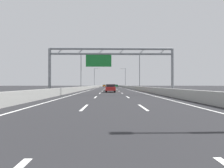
% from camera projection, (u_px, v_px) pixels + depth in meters
% --- Properties ---
extents(ground_plane, '(260.00, 260.00, 0.00)m').
position_uv_depth(ground_plane, '(110.00, 87.00, 98.37)').
color(ground_plane, '#262628').
extents(lane_dash_left_1, '(0.16, 3.00, 0.01)m').
position_uv_depth(lane_dash_left_1, '(84.00, 107.00, 10.85)').
color(lane_dash_left_1, white).
rests_on(lane_dash_left_1, ground_plane).
extents(lane_dash_left_2, '(0.16, 3.00, 0.01)m').
position_uv_depth(lane_dash_left_2, '(96.00, 97.00, 19.85)').
color(lane_dash_left_2, white).
rests_on(lane_dash_left_2, ground_plane).
extents(lane_dash_left_3, '(0.16, 3.00, 0.01)m').
position_uv_depth(lane_dash_left_3, '(100.00, 93.00, 28.85)').
color(lane_dash_left_3, white).
rests_on(lane_dash_left_3, ground_plane).
extents(lane_dash_left_4, '(0.16, 3.00, 0.01)m').
position_uv_depth(lane_dash_left_4, '(102.00, 91.00, 37.85)').
color(lane_dash_left_4, white).
rests_on(lane_dash_left_4, ground_plane).
extents(lane_dash_left_5, '(0.16, 3.00, 0.01)m').
position_uv_depth(lane_dash_left_5, '(104.00, 90.00, 46.85)').
color(lane_dash_left_5, white).
rests_on(lane_dash_left_5, ground_plane).
extents(lane_dash_left_6, '(0.16, 3.00, 0.01)m').
position_uv_depth(lane_dash_left_6, '(104.00, 89.00, 55.85)').
color(lane_dash_left_6, white).
rests_on(lane_dash_left_6, ground_plane).
extents(lane_dash_left_7, '(0.16, 3.00, 0.01)m').
position_uv_depth(lane_dash_left_7, '(105.00, 88.00, 64.85)').
color(lane_dash_left_7, white).
rests_on(lane_dash_left_7, ground_plane).
extents(lane_dash_left_8, '(0.16, 3.00, 0.01)m').
position_uv_depth(lane_dash_left_8, '(106.00, 88.00, 73.84)').
color(lane_dash_left_8, white).
rests_on(lane_dash_left_8, ground_plane).
extents(lane_dash_left_9, '(0.16, 3.00, 0.01)m').
position_uv_depth(lane_dash_left_9, '(106.00, 88.00, 82.84)').
color(lane_dash_left_9, white).
rests_on(lane_dash_left_9, ground_plane).
extents(lane_dash_left_10, '(0.16, 3.00, 0.01)m').
position_uv_depth(lane_dash_left_10, '(106.00, 87.00, 91.84)').
color(lane_dash_left_10, white).
rests_on(lane_dash_left_10, ground_plane).
extents(lane_dash_left_11, '(0.16, 3.00, 0.01)m').
position_uv_depth(lane_dash_left_11, '(107.00, 87.00, 100.84)').
color(lane_dash_left_11, white).
rests_on(lane_dash_left_11, ground_plane).
extents(lane_dash_left_12, '(0.16, 3.00, 0.01)m').
position_uv_depth(lane_dash_left_12, '(107.00, 87.00, 109.84)').
color(lane_dash_left_12, white).
rests_on(lane_dash_left_12, ground_plane).
extents(lane_dash_left_13, '(0.16, 3.00, 0.01)m').
position_uv_depth(lane_dash_left_13, '(107.00, 87.00, 118.84)').
color(lane_dash_left_13, white).
rests_on(lane_dash_left_13, ground_plane).
extents(lane_dash_left_14, '(0.16, 3.00, 0.01)m').
position_uv_depth(lane_dash_left_14, '(107.00, 87.00, 127.84)').
color(lane_dash_left_14, white).
rests_on(lane_dash_left_14, ground_plane).
extents(lane_dash_left_15, '(0.16, 3.00, 0.01)m').
position_uv_depth(lane_dash_left_15, '(107.00, 86.00, 136.84)').
color(lane_dash_left_15, white).
rests_on(lane_dash_left_15, ground_plane).
extents(lane_dash_left_16, '(0.16, 3.00, 0.01)m').
position_uv_depth(lane_dash_left_16, '(107.00, 86.00, 145.84)').
color(lane_dash_left_16, white).
rests_on(lane_dash_left_16, ground_plane).
extents(lane_dash_left_17, '(0.16, 3.00, 0.01)m').
position_uv_depth(lane_dash_left_17, '(108.00, 86.00, 154.83)').
color(lane_dash_left_17, white).
rests_on(lane_dash_left_17, ground_plane).
extents(lane_dash_right_1, '(0.16, 3.00, 0.01)m').
position_uv_depth(lane_dash_right_1, '(143.00, 107.00, 10.91)').
color(lane_dash_right_1, white).
rests_on(lane_dash_right_1, ground_plane).
extents(lane_dash_right_2, '(0.16, 3.00, 0.01)m').
position_uv_depth(lane_dash_right_2, '(128.00, 97.00, 19.90)').
color(lane_dash_right_2, white).
rests_on(lane_dash_right_2, ground_plane).
extents(lane_dash_right_3, '(0.16, 3.00, 0.01)m').
position_uv_depth(lane_dash_right_3, '(122.00, 93.00, 28.90)').
color(lane_dash_right_3, white).
rests_on(lane_dash_right_3, ground_plane).
extents(lane_dash_right_4, '(0.16, 3.00, 0.01)m').
position_uv_depth(lane_dash_right_4, '(119.00, 91.00, 37.90)').
color(lane_dash_right_4, white).
rests_on(lane_dash_right_4, ground_plane).
extents(lane_dash_right_5, '(0.16, 3.00, 0.01)m').
position_uv_depth(lane_dash_right_5, '(117.00, 90.00, 46.90)').
color(lane_dash_right_5, white).
rests_on(lane_dash_right_5, ground_plane).
extents(lane_dash_right_6, '(0.16, 3.00, 0.01)m').
position_uv_depth(lane_dash_right_6, '(116.00, 89.00, 55.90)').
color(lane_dash_right_6, white).
rests_on(lane_dash_right_6, ground_plane).
extents(lane_dash_right_7, '(0.16, 3.00, 0.01)m').
position_uv_depth(lane_dash_right_7, '(115.00, 88.00, 64.90)').
color(lane_dash_right_7, white).
rests_on(lane_dash_right_7, ground_plane).
extents(lane_dash_right_8, '(0.16, 3.00, 0.01)m').
position_uv_depth(lane_dash_right_8, '(114.00, 88.00, 73.90)').
color(lane_dash_right_8, white).
rests_on(lane_dash_right_8, ground_plane).
extents(lane_dash_right_9, '(0.16, 3.00, 0.01)m').
position_uv_depth(lane_dash_right_9, '(114.00, 88.00, 82.90)').
color(lane_dash_right_9, white).
rests_on(lane_dash_right_9, ground_plane).
extents(lane_dash_right_10, '(0.16, 3.00, 0.01)m').
position_uv_depth(lane_dash_right_10, '(113.00, 87.00, 91.90)').
color(lane_dash_right_10, white).
rests_on(lane_dash_right_10, ground_plane).
extents(lane_dash_right_11, '(0.16, 3.00, 0.01)m').
position_uv_depth(lane_dash_right_11, '(113.00, 87.00, 100.89)').
color(lane_dash_right_11, white).
rests_on(lane_dash_right_11, ground_plane).
extents(lane_dash_right_12, '(0.16, 3.00, 0.01)m').
position_uv_depth(lane_dash_right_12, '(113.00, 87.00, 109.89)').
color(lane_dash_right_12, white).
rests_on(lane_dash_right_12, ground_plane).
extents(lane_dash_right_13, '(0.16, 3.00, 0.01)m').
position_uv_depth(lane_dash_right_13, '(112.00, 87.00, 118.89)').
color(lane_dash_right_13, white).
rests_on(lane_dash_right_13, ground_plane).
extents(lane_dash_right_14, '(0.16, 3.00, 0.01)m').
position_uv_depth(lane_dash_right_14, '(112.00, 87.00, 127.89)').
color(lane_dash_right_14, white).
rests_on(lane_dash_right_14, ground_plane).
extents(lane_dash_right_15, '(0.16, 3.00, 0.01)m').
position_uv_depth(lane_dash_right_15, '(112.00, 86.00, 136.89)').
color(lane_dash_right_15, white).
rests_on(lane_dash_right_15, ground_plane).
extents(lane_dash_right_16, '(0.16, 3.00, 0.01)m').
position_uv_depth(lane_dash_right_16, '(112.00, 86.00, 145.89)').
color(lane_dash_right_16, white).
rests_on(lane_dash_right_16, ground_plane).
extents(lane_dash_right_17, '(0.16, 3.00, 0.01)m').
position_uv_depth(lane_dash_right_17, '(112.00, 86.00, 154.89)').
color(lane_dash_right_17, white).
rests_on(lane_dash_right_17, ground_plane).
extents(edge_line_left, '(0.16, 176.00, 0.01)m').
position_uv_depth(edge_line_left, '(99.00, 87.00, 86.29)').
color(edge_line_left, white).
rests_on(edge_line_left, ground_plane).
extents(edge_line_right, '(0.16, 176.00, 0.01)m').
position_uv_depth(edge_line_right, '(121.00, 87.00, 86.45)').
color(edge_line_right, white).
rests_on(edge_line_right, ground_plane).
extents(barrier_left, '(0.45, 220.00, 0.95)m').
position_uv_depth(barrier_left, '(99.00, 86.00, 108.27)').
color(barrier_left, '#9E9E99').
rests_on(barrier_left, ground_plane).
extents(barrier_right, '(0.45, 220.00, 0.95)m').
position_uv_depth(barrier_right, '(121.00, 86.00, 108.47)').
color(barrier_right, '#9E9E99').
rests_on(barrier_right, ground_plane).
extents(sign_gantry, '(16.75, 0.36, 6.36)m').
position_uv_depth(sign_gantry, '(110.00, 59.00, 23.63)').
color(sign_gantry, gray).
rests_on(sign_gantry, ground_plane).
extents(streetlamp_left_mid, '(2.58, 0.28, 9.50)m').
position_uv_depth(streetlamp_left_mid, '(82.00, 69.00, 46.46)').
color(streetlamp_left_mid, slate).
rests_on(streetlamp_left_mid, ground_plane).
extents(streetlamp_right_mid, '(2.58, 0.28, 9.50)m').
position_uv_depth(streetlamp_right_mid, '(139.00, 69.00, 46.68)').
color(streetlamp_right_mid, slate).
rests_on(streetlamp_right_mid, ground_plane).
extents(streetlamp_left_far, '(2.58, 0.28, 9.50)m').
position_uv_depth(streetlamp_left_far, '(95.00, 77.00, 87.69)').
color(streetlamp_left_far, slate).
rests_on(streetlamp_left_far, ground_plane).
extents(streetlamp_right_far, '(2.58, 0.28, 9.50)m').
position_uv_depth(streetlamp_right_far, '(125.00, 77.00, 87.91)').
color(streetlamp_right_far, slate).
rests_on(streetlamp_right_far, ground_plane).
extents(green_car, '(1.74, 4.51, 1.45)m').
position_uv_depth(green_car, '(116.00, 86.00, 101.92)').
color(green_car, '#1E7A38').
rests_on(green_car, ground_plane).
extents(yellow_car, '(1.85, 4.13, 1.46)m').
position_uv_depth(yellow_car, '(111.00, 87.00, 41.87)').
color(yellow_car, yellow).
rests_on(yellow_car, ground_plane).
extents(orange_car, '(1.83, 4.68, 1.40)m').
position_uv_depth(orange_car, '(104.00, 86.00, 114.59)').
color(orange_car, orange).
rests_on(orange_car, ground_plane).
extents(red_car, '(1.78, 4.68, 1.47)m').
position_uv_depth(red_car, '(110.00, 88.00, 33.15)').
color(red_car, red).
rests_on(red_car, ground_plane).
extents(black_car, '(1.73, 4.35, 1.49)m').
position_uv_depth(black_car, '(115.00, 86.00, 123.67)').
color(black_car, black).
rests_on(black_car, ground_plane).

